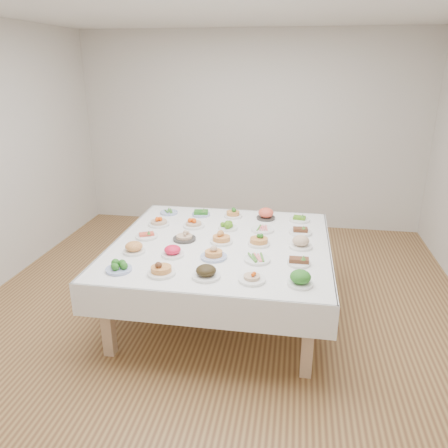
% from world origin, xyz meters
% --- Properties ---
extents(room_envelope, '(5.02, 5.02, 2.81)m').
position_xyz_m(room_envelope, '(0.00, 0.00, 1.83)').
color(room_envelope, olive).
rests_on(room_envelope, ground).
extents(display_table, '(2.02, 2.02, 0.75)m').
position_xyz_m(display_table, '(0.03, -0.14, 0.68)').
color(display_table, white).
rests_on(display_table, ground).
extents(dish_0, '(0.21, 0.21, 0.09)m').
position_xyz_m(dish_0, '(-0.69, -0.87, 0.79)').
color(dish_0, '#4C66B2').
rests_on(dish_0, display_table).
extents(dish_1, '(0.22, 0.22, 0.12)m').
position_xyz_m(dish_1, '(-0.33, -0.88, 0.81)').
color(dish_1, white).
rests_on(dish_1, display_table).
extents(dish_2, '(0.22, 0.22, 0.12)m').
position_xyz_m(dish_2, '(0.03, -0.87, 0.81)').
color(dish_2, white).
rests_on(dish_2, display_table).
extents(dish_3, '(0.21, 0.21, 0.10)m').
position_xyz_m(dish_3, '(0.39, -0.87, 0.79)').
color(dish_3, white).
rests_on(dish_3, display_table).
extents(dish_4, '(0.19, 0.19, 0.10)m').
position_xyz_m(dish_4, '(0.76, -0.88, 0.80)').
color(dish_4, white).
rests_on(dish_4, display_table).
extents(dish_5, '(0.19, 0.19, 0.11)m').
position_xyz_m(dish_5, '(-0.70, -0.50, 0.80)').
color(dish_5, white).
rests_on(dish_5, display_table).
extents(dish_6, '(0.20, 0.20, 0.10)m').
position_xyz_m(dish_6, '(-0.34, -0.51, 0.79)').
color(dish_6, white).
rests_on(dish_6, display_table).
extents(dish_7, '(0.23, 0.23, 0.14)m').
position_xyz_m(dish_7, '(0.02, -0.50, 0.81)').
color(dish_7, '#4C66B2').
rests_on(dish_7, display_table).
extents(dish_8, '(0.22, 0.22, 0.05)m').
position_xyz_m(dish_8, '(0.40, -0.50, 0.77)').
color(dish_8, white).
rests_on(dish_8, display_table).
extents(dish_9, '(0.19, 0.19, 0.09)m').
position_xyz_m(dish_9, '(0.75, -0.51, 0.79)').
color(dish_9, white).
rests_on(dish_9, display_table).
extents(dish_10, '(0.21, 0.21, 0.08)m').
position_xyz_m(dish_10, '(-0.71, -0.14, 0.78)').
color(dish_10, white).
rests_on(dish_10, display_table).
extents(dish_11, '(0.21, 0.21, 0.11)m').
position_xyz_m(dish_11, '(-0.33, -0.14, 0.80)').
color(dish_11, '#2F2D2A').
rests_on(dish_11, display_table).
extents(dish_12, '(0.21, 0.21, 0.13)m').
position_xyz_m(dish_12, '(0.03, -0.15, 0.81)').
color(dish_12, white).
rests_on(dish_12, display_table).
extents(dish_13, '(0.20, 0.20, 0.12)m').
position_xyz_m(dish_13, '(0.38, -0.14, 0.80)').
color(dish_13, white).
rests_on(dish_13, display_table).
extents(dish_14, '(0.21, 0.21, 0.12)m').
position_xyz_m(dish_14, '(0.76, -0.14, 0.81)').
color(dish_14, white).
rests_on(dish_14, display_table).
extents(dish_15, '(0.23, 0.23, 0.13)m').
position_xyz_m(dish_15, '(-0.70, 0.21, 0.81)').
color(dish_15, white).
rests_on(dish_15, display_table).
extents(dish_16, '(0.22, 0.22, 0.12)m').
position_xyz_m(dish_16, '(-0.33, 0.22, 0.81)').
color(dish_16, white).
rests_on(dish_16, display_table).
extents(dish_17, '(0.19, 0.19, 0.09)m').
position_xyz_m(dish_17, '(0.03, 0.22, 0.79)').
color(dish_17, white).
rests_on(dish_17, display_table).
extents(dish_18, '(0.23, 0.23, 0.05)m').
position_xyz_m(dish_18, '(0.38, 0.23, 0.77)').
color(dish_18, white).
rests_on(dish_18, display_table).
extents(dish_19, '(0.22, 0.22, 0.09)m').
position_xyz_m(dish_19, '(0.76, 0.21, 0.78)').
color(dish_19, white).
rests_on(dish_19, display_table).
extents(dish_20, '(0.19, 0.19, 0.04)m').
position_xyz_m(dish_20, '(-0.70, 0.59, 0.77)').
color(dish_20, '#4C66B2').
rests_on(dish_20, display_table).
extents(dish_21, '(0.20, 0.20, 0.09)m').
position_xyz_m(dish_21, '(-0.33, 0.59, 0.79)').
color(dish_21, '#4C66B2').
rests_on(dish_21, display_table).
extents(dish_22, '(0.19, 0.19, 0.10)m').
position_xyz_m(dish_22, '(0.03, 0.59, 0.79)').
color(dish_22, white).
rests_on(dish_22, display_table).
extents(dish_23, '(0.20, 0.20, 0.13)m').
position_xyz_m(dish_23, '(0.39, 0.59, 0.81)').
color(dish_23, '#2F2D2A').
rests_on(dish_23, display_table).
extents(dish_24, '(0.21, 0.21, 0.09)m').
position_xyz_m(dish_24, '(0.75, 0.58, 0.78)').
color(dish_24, white).
rests_on(dish_24, display_table).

